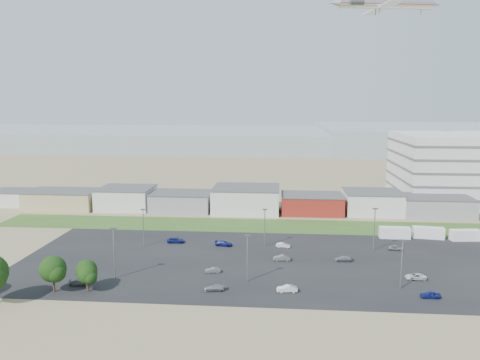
# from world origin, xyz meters

# --- Properties ---
(ground) EXTENTS (700.00, 700.00, 0.00)m
(ground) POSITION_xyz_m (0.00, 0.00, 0.00)
(ground) COLOR #7F6E51
(ground) RESTS_ON ground
(parking_lot) EXTENTS (120.00, 50.00, 0.01)m
(parking_lot) POSITION_xyz_m (5.00, 20.00, 0.01)
(parking_lot) COLOR black
(parking_lot) RESTS_ON ground
(grass_strip) EXTENTS (160.00, 16.00, 0.02)m
(grass_strip) POSITION_xyz_m (0.00, 52.00, 0.01)
(grass_strip) COLOR #33521E
(grass_strip) RESTS_ON ground
(hills_backdrop) EXTENTS (700.00, 200.00, 9.00)m
(hills_backdrop) POSITION_xyz_m (40.00, 315.00, 4.50)
(hills_backdrop) COLOR gray
(hills_backdrop) RESTS_ON ground
(building_row) EXTENTS (170.00, 20.00, 8.00)m
(building_row) POSITION_xyz_m (-17.00, 71.00, 4.00)
(building_row) COLOR silver
(building_row) RESTS_ON ground
(box_trailer_a) EXTENTS (8.14, 2.73, 3.03)m
(box_trailer_a) POSITION_xyz_m (36.48, 41.94, 1.51)
(box_trailer_a) COLOR silver
(box_trailer_a) RESTS_ON ground
(box_trailer_b) EXTENTS (8.37, 3.61, 3.04)m
(box_trailer_b) POSITION_xyz_m (45.55, 42.64, 1.52)
(box_trailer_b) COLOR silver
(box_trailer_b) RESTS_ON ground
(box_trailer_c) EXTENTS (7.94, 3.23, 2.90)m
(box_trailer_c) POSITION_xyz_m (54.71, 41.29, 1.45)
(box_trailer_c) COLOR silver
(box_trailer_c) RESTS_ON ground
(tree_mid) EXTENTS (5.44, 5.44, 8.16)m
(tree_mid) POSITION_xyz_m (-38.28, -1.11, 4.08)
(tree_mid) COLOR black
(tree_mid) RESTS_ON ground
(tree_right) EXTENTS (4.48, 4.48, 6.72)m
(tree_right) POSITION_xyz_m (-32.50, 0.88, 3.36)
(tree_right) COLOR black
(tree_right) RESTS_ON ground
(tree_near) EXTENTS (4.08, 4.08, 6.12)m
(tree_near) POSITION_xyz_m (-31.78, -0.41, 3.06)
(tree_near) COLOR black
(tree_near) RESTS_ON ground
(lightpole_front_l) EXTENTS (1.28, 0.53, 10.87)m
(lightpole_front_l) POSITION_xyz_m (-29.00, 6.99, 5.43)
(lightpole_front_l) COLOR slate
(lightpole_front_l) RESTS_ON ground
(lightpole_front_m) EXTENTS (1.16, 0.48, 9.85)m
(lightpole_front_m) POSITION_xyz_m (-1.27, 7.46, 4.93)
(lightpole_front_m) COLOR slate
(lightpole_front_m) RESTS_ON ground
(lightpole_front_r) EXTENTS (1.18, 0.49, 10.00)m
(lightpole_front_r) POSITION_xyz_m (29.18, 6.19, 5.00)
(lightpole_front_r) COLOR slate
(lightpole_front_r) RESTS_ON ground
(lightpole_back_l) EXTENTS (1.15, 0.48, 9.75)m
(lightpole_back_l) POSITION_xyz_m (-29.24, 28.97, 4.87)
(lightpole_back_l) COLOR slate
(lightpole_back_l) RESTS_ON ground
(lightpole_back_m) EXTENTS (1.15, 0.48, 9.73)m
(lightpole_back_m) POSITION_xyz_m (1.51, 31.77, 4.87)
(lightpole_back_m) COLOR slate
(lightpole_back_m) RESTS_ON ground
(lightpole_back_r) EXTENTS (1.27, 0.53, 10.77)m
(lightpole_back_r) POSITION_xyz_m (28.62, 30.33, 5.39)
(lightpole_back_r) COLOR slate
(lightpole_back_r) RESTS_ON ground
(airliner) EXTENTS (44.87, 34.52, 11.98)m
(airliner) POSITION_xyz_m (40.95, 88.98, 70.00)
(airliner) COLOR silver
(parked_car_0) EXTENTS (4.38, 2.15, 1.20)m
(parked_car_0) POSITION_xyz_m (33.57, 11.49, 0.60)
(parked_car_0) COLOR silver
(parked_car_0) RESTS_ON ground
(parked_car_2) EXTENTS (3.72, 1.57, 1.25)m
(parked_car_2) POSITION_xyz_m (33.63, 2.04, 0.63)
(parked_car_2) COLOR navy
(parked_car_2) RESTS_ON ground
(parked_car_3) EXTENTS (4.27, 2.21, 1.19)m
(parked_car_3) POSITION_xyz_m (-7.43, 2.05, 0.59)
(parked_car_3) COLOR #A5A5AA
(parked_car_3) RESTS_ON ground
(parked_car_4) EXTENTS (3.44, 1.60, 1.09)m
(parked_car_4) POSITION_xyz_m (-9.04, 11.84, 0.55)
(parked_car_4) COLOR #595B5E
(parked_car_4) RESTS_ON ground
(parked_car_6) EXTENTS (4.65, 2.40, 1.29)m
(parked_car_6) POSITION_xyz_m (-8.92, 31.04, 0.65)
(parked_car_6) COLOR navy
(parked_car_6) RESTS_ON ground
(parked_car_7) EXTENTS (4.04, 1.54, 1.32)m
(parked_car_7) POSITION_xyz_m (5.87, 21.02, 0.66)
(parked_car_7) COLOR #595B5E
(parked_car_7) RESTS_ON ground
(parked_car_8) EXTENTS (3.78, 1.78, 1.25)m
(parked_car_8) POSITION_xyz_m (34.13, 31.06, 0.63)
(parked_car_8) COLOR #A5A5AA
(parked_car_8) RESTS_ON ground
(parked_car_9) EXTENTS (4.64, 2.29, 1.26)m
(parked_car_9) POSITION_xyz_m (-21.83, 32.79, 0.63)
(parked_car_9) COLOR navy
(parked_car_9) RESTS_ON ground
(parked_car_10) EXTENTS (3.87, 1.92, 1.08)m
(parked_car_10) POSITION_xyz_m (-34.96, 2.49, 0.54)
(parked_car_10) COLOR #595B5E
(parked_car_10) RESTS_ON ground
(parked_car_11) EXTENTS (3.73, 1.62, 1.19)m
(parked_car_11) POSITION_xyz_m (6.27, 31.05, 0.60)
(parked_car_11) COLOR silver
(parked_car_11) RESTS_ON ground
(parked_car_12) EXTENTS (4.13, 1.79, 1.18)m
(parked_car_12) POSITION_xyz_m (20.01, 21.73, 0.59)
(parked_car_12) COLOR #A5A5AA
(parked_car_12) RESTS_ON ground
(parked_car_13) EXTENTS (4.10, 1.74, 1.31)m
(parked_car_13) POSITION_xyz_m (6.82, 2.69, 0.66)
(parked_car_13) COLOR silver
(parked_car_13) RESTS_ON ground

